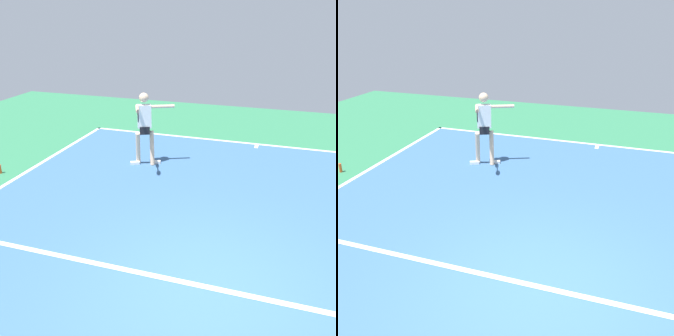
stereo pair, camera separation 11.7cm
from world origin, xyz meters
TOP-DOWN VIEW (x-y plane):
  - ground_plane at (0.00, 0.00)m, footprint 22.04×22.04m
  - court_surface at (0.00, 0.00)m, footprint 10.45×13.36m
  - court_line_baseline_near at (0.00, -6.63)m, footprint 10.45×0.10m
  - court_line_service at (0.00, -0.09)m, footprint 7.83×0.10m
  - court_line_centre_mark at (0.00, -6.43)m, footprint 0.10×0.30m
  - tennis_player at (2.56, -4.18)m, footprint 1.07×1.39m
  - water_bottle at (5.72, -2.56)m, footprint 0.07×0.07m

SIDE VIEW (x-z plane):
  - ground_plane at x=0.00m, z-range 0.00..0.00m
  - court_surface at x=0.00m, z-range 0.00..0.00m
  - court_line_baseline_near at x=0.00m, z-range 0.00..0.01m
  - court_line_service at x=0.00m, z-range 0.00..0.01m
  - court_line_centre_mark at x=0.00m, z-range 0.00..0.01m
  - water_bottle at x=5.72m, z-range 0.00..0.22m
  - tennis_player at x=2.56m, z-range 0.15..2.00m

